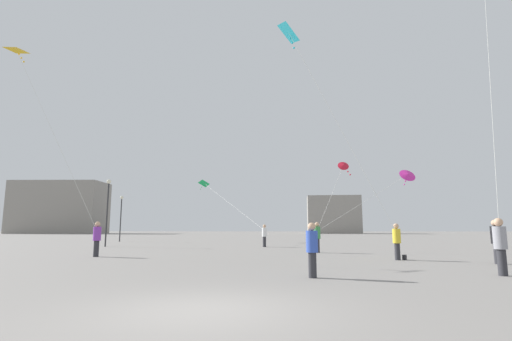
% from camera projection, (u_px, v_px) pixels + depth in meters
% --- Properties ---
extents(ground_plane, '(300.00, 300.00, 0.00)m').
position_uv_depth(ground_plane, '(202.00, 311.00, 6.96)').
color(ground_plane, gray).
extents(person_in_yellow, '(0.37, 0.37, 1.72)m').
position_uv_depth(person_in_yellow, '(397.00, 240.00, 18.07)').
color(person_in_yellow, '#2D2D33').
rests_on(person_in_yellow, ground_plane).
extents(person_in_green, '(0.40, 0.40, 1.85)m').
position_uv_depth(person_in_green, '(317.00, 236.00, 23.31)').
color(person_in_green, '#2D2D33').
rests_on(person_in_green, ground_plane).
extents(person_in_blue, '(0.36, 0.36, 1.67)m').
position_uv_depth(person_in_blue, '(312.00, 247.00, 11.71)').
color(person_in_blue, '#2D2D33').
rests_on(person_in_blue, ground_plane).
extents(person_in_purple, '(0.40, 0.40, 1.84)m').
position_uv_depth(person_in_purple, '(97.00, 237.00, 20.06)').
color(person_in_purple, '#2D2D33').
rests_on(person_in_purple, ground_plane).
extents(person_in_black, '(0.40, 0.40, 1.85)m').
position_uv_depth(person_in_black, '(496.00, 240.00, 16.12)').
color(person_in_black, '#2D2D33').
rests_on(person_in_black, ground_plane).
extents(person_in_grey, '(0.40, 0.40, 1.83)m').
position_uv_depth(person_in_grey, '(500.00, 244.00, 12.19)').
color(person_in_grey, '#2D2D33').
rests_on(person_in_grey, ground_plane).
extents(person_in_white, '(0.38, 0.38, 1.77)m').
position_uv_depth(person_in_white, '(264.00, 235.00, 30.21)').
color(person_in_white, '#2D2D33').
rests_on(person_in_white, ground_plane).
extents(kite_magenta_diamond, '(7.18, 2.99, 4.30)m').
position_uv_depth(kite_magenta_diamond, '(407.00, 175.00, 26.06)').
color(kite_magenta_diamond, '#D12899').
extents(kite_amber_delta, '(6.13, 1.06, 10.73)m').
position_uv_depth(kite_amber_delta, '(19.00, 56.00, 22.03)').
color(kite_amber_delta, yellow).
extents(kite_cyan_delta, '(5.57, 1.90, 10.14)m').
position_uv_depth(kite_cyan_delta, '(291.00, 35.00, 18.78)').
color(kite_cyan_delta, '#1EB2C6').
extents(kite_crimson_diamond, '(2.46, 1.59, 4.64)m').
position_uv_depth(kite_crimson_diamond, '(343.00, 167.00, 25.17)').
color(kite_crimson_diamond, red).
extents(kite_emerald_delta, '(7.67, 12.18, 5.52)m').
position_uv_depth(kite_emerald_delta, '(205.00, 184.00, 42.42)').
color(kite_emerald_delta, green).
extents(building_left_hall, '(22.74, 11.66, 13.42)m').
position_uv_depth(building_left_hall, '(60.00, 208.00, 99.76)').
color(building_left_hall, gray).
rests_on(building_left_hall, ground_plane).
extents(building_centre_hall, '(14.07, 10.02, 9.75)m').
position_uv_depth(building_centre_hall, '(333.00, 215.00, 100.51)').
color(building_centre_hall, gray).
rests_on(building_centre_hall, ground_plane).
extents(lamppost_east, '(0.36, 0.36, 5.02)m').
position_uv_depth(lamppost_east, '(121.00, 211.00, 41.95)').
color(lamppost_east, '#2D2D30').
rests_on(lamppost_east, ground_plane).
extents(lamppost_west, '(0.36, 0.36, 5.47)m').
position_uv_depth(lamppost_west, '(108.00, 202.00, 31.06)').
color(lamppost_west, '#2D2D30').
rests_on(lamppost_west, ground_plane).
extents(handbag_beside_flyer, '(0.29, 0.35, 0.24)m').
position_uv_depth(handbag_beside_flyer, '(405.00, 257.00, 18.03)').
color(handbag_beside_flyer, black).
rests_on(handbag_beside_flyer, ground_plane).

